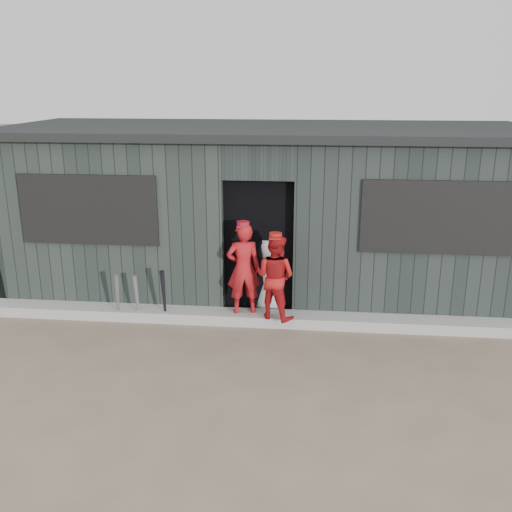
# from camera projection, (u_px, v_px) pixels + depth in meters

# --- Properties ---
(ground) EXTENTS (80.00, 80.00, 0.00)m
(ground) POSITION_uv_depth(u_px,v_px,m) (240.00, 388.00, 6.37)
(ground) COLOR brown
(ground) RESTS_ON ground
(curb) EXTENTS (8.00, 0.36, 0.15)m
(curb) POSITION_uv_depth(u_px,v_px,m) (256.00, 318.00, 8.08)
(curb) COLOR #999994
(curb) RESTS_ON ground
(bat_left) EXTENTS (0.18, 0.30, 0.74)m
(bat_left) POSITION_uv_depth(u_px,v_px,m) (118.00, 298.00, 8.02)
(bat_left) COLOR gray
(bat_left) RESTS_ON ground
(bat_mid) EXTENTS (0.07, 0.15, 0.70)m
(bat_mid) POSITION_uv_depth(u_px,v_px,m) (137.00, 298.00, 8.06)
(bat_mid) COLOR gray
(bat_mid) RESTS_ON ground
(bat_right) EXTENTS (0.09, 0.23, 0.80)m
(bat_right) POSITION_uv_depth(u_px,v_px,m) (164.00, 296.00, 8.01)
(bat_right) COLOR black
(bat_right) RESTS_ON ground
(player_red_left) EXTENTS (0.53, 0.41, 1.30)m
(player_red_left) POSITION_uv_depth(u_px,v_px,m) (244.00, 269.00, 7.91)
(player_red_left) COLOR #A9141A
(player_red_left) RESTS_ON curb
(player_red_right) EXTENTS (0.71, 0.65, 1.19)m
(player_red_right) POSITION_uv_depth(u_px,v_px,m) (275.00, 277.00, 7.75)
(player_red_right) COLOR #AF1517
(player_red_right) RESTS_ON curb
(player_grey_back) EXTENTS (0.65, 0.53, 1.15)m
(player_grey_back) POSITION_uv_depth(u_px,v_px,m) (268.00, 275.00, 8.32)
(player_grey_back) COLOR #B2B2B2
(player_grey_back) RESTS_ON ground
(dugout) EXTENTS (8.30, 3.30, 2.62)m
(dugout) POSITION_uv_depth(u_px,v_px,m) (267.00, 209.00, 9.33)
(dugout) COLOR black
(dugout) RESTS_ON ground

